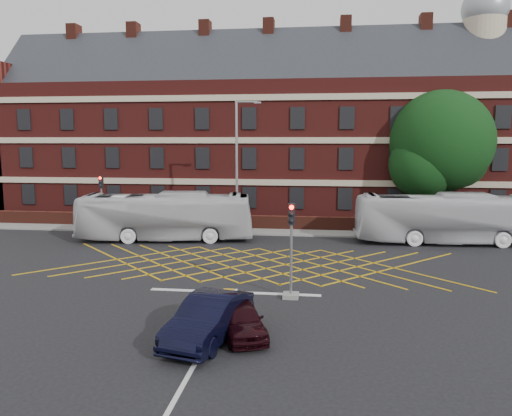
# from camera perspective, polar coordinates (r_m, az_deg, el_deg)

# --- Properties ---
(ground) EXTENTS (120.00, 120.00, 0.00)m
(ground) POSITION_cam_1_polar(r_m,az_deg,el_deg) (26.83, -1.22, -7.41)
(ground) COLOR black
(ground) RESTS_ON ground
(victorian_building) EXTENTS (51.00, 12.17, 20.40)m
(victorian_building) POSITION_cam_1_polar(r_m,az_deg,el_deg) (47.75, 2.94, 8.74)
(victorian_building) COLOR #561816
(victorian_building) RESTS_ON ground
(boundary_wall) EXTENTS (56.00, 0.50, 1.10)m
(boundary_wall) POSITION_cam_1_polar(r_m,az_deg,el_deg) (39.34, 1.54, -1.70)
(boundary_wall) COLOR #4D1D14
(boundary_wall) RESTS_ON ground
(far_pavement) EXTENTS (60.00, 3.00, 0.12)m
(far_pavement) POSITION_cam_1_polar(r_m,az_deg,el_deg) (38.44, 1.39, -2.66)
(far_pavement) COLOR slate
(far_pavement) RESTS_ON ground
(box_junction_hatching) EXTENTS (8.22, 8.22, 0.02)m
(box_junction_hatching) POSITION_cam_1_polar(r_m,az_deg,el_deg) (28.74, -0.63, -6.36)
(box_junction_hatching) COLOR #CC990C
(box_junction_hatching) RESTS_ON ground
(stop_line) EXTENTS (8.00, 0.30, 0.02)m
(stop_line) POSITION_cam_1_polar(r_m,az_deg,el_deg) (23.51, -2.47, -9.60)
(stop_line) COLOR silver
(stop_line) RESTS_ON ground
(centre_line) EXTENTS (0.15, 14.00, 0.02)m
(centre_line) POSITION_cam_1_polar(r_m,az_deg,el_deg) (17.53, -6.16, -15.87)
(centre_line) COLOR silver
(centre_line) RESTS_ON ground
(bus_left) EXTENTS (12.49, 4.50, 3.40)m
(bus_left) POSITION_cam_1_polar(r_m,az_deg,el_deg) (35.62, -10.29, -0.94)
(bus_left) COLOR silver
(bus_left) RESTS_ON ground
(bus_right) EXTENTS (12.43, 3.30, 3.44)m
(bus_right) POSITION_cam_1_polar(r_m,az_deg,el_deg) (36.42, 20.99, -1.12)
(bus_right) COLOR silver
(bus_right) RESTS_ON ground
(car_navy) EXTENTS (2.67, 5.02, 1.57)m
(car_navy) POSITION_cam_1_polar(r_m,az_deg,el_deg) (18.12, -5.38, -12.41)
(car_navy) COLOR black
(car_navy) RESTS_ON ground
(car_maroon) EXTENTS (2.59, 3.85, 1.22)m
(car_maroon) POSITION_cam_1_polar(r_m,az_deg,el_deg) (18.48, -1.68, -12.56)
(car_maroon) COLOR black
(car_maroon) RESTS_ON ground
(deciduous_tree) EXTENTS (8.21, 8.13, 10.98)m
(deciduous_tree) POSITION_cam_1_polar(r_m,az_deg,el_deg) (42.66, 20.29, 6.39)
(deciduous_tree) COLOR black
(deciduous_tree) RESTS_ON ground
(traffic_light_near) EXTENTS (0.70, 0.70, 4.27)m
(traffic_light_near) POSITION_cam_1_polar(r_m,az_deg,el_deg) (22.32, 4.04, -5.88)
(traffic_light_near) COLOR slate
(traffic_light_near) RESTS_ON ground
(traffic_light_far) EXTENTS (0.70, 0.70, 4.27)m
(traffic_light_far) POSITION_cam_1_polar(r_m,az_deg,el_deg) (40.59, -17.18, -0.02)
(traffic_light_far) COLOR slate
(traffic_light_far) RESTS_ON ground
(street_lamp) EXTENTS (2.25, 1.00, 9.74)m
(street_lamp) POSITION_cam_1_polar(r_m,az_deg,el_deg) (36.02, -2.10, 2.03)
(street_lamp) COLOR slate
(street_lamp) RESTS_ON ground
(direction_signs) EXTENTS (1.10, 0.16, 2.20)m
(direction_signs) POSITION_cam_1_polar(r_m,az_deg,el_deg) (41.27, -16.10, -0.39)
(direction_signs) COLOR gray
(direction_signs) RESTS_ON ground
(utility_cabinet) EXTENTS (0.44, 0.45, 0.80)m
(utility_cabinet) POSITION_cam_1_polar(r_m,az_deg,el_deg) (21.28, -3.23, -10.38)
(utility_cabinet) COLOR orange
(utility_cabinet) RESTS_ON ground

